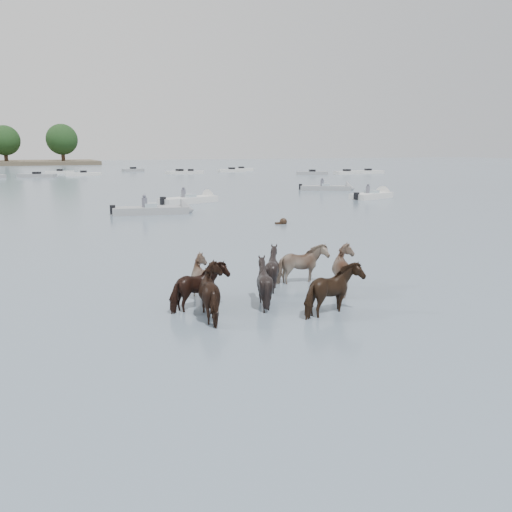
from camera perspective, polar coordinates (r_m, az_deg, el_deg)
name	(u,v)px	position (r m, az deg, el deg)	size (l,w,h in m)	color
ground	(280,294)	(15.56, 2.64, -4.21)	(400.00, 400.00, 0.00)	#495A69
pony_herd	(271,280)	(14.79, 1.72, -2.71)	(6.34, 4.41, 1.53)	black
swimming_pony	(283,222)	(30.09, 2.96, 3.76)	(0.72, 0.44, 0.44)	black
motorboat_b	(162,210)	(35.46, -10.30, 5.00)	(5.65, 2.48, 1.92)	gray
motorboat_c	(196,200)	(42.65, -6.65, 6.22)	(5.58, 3.48, 1.92)	silver
motorboat_d	(376,195)	(47.50, 13.13, 6.55)	(5.18, 3.26, 1.92)	silver
motorboat_e	(333,188)	(55.45, 8.49, 7.43)	(5.78, 4.09, 1.92)	gray
distant_flotilla	(83,175)	(87.17, -18.54, 8.50)	(102.80, 28.46, 0.93)	silver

